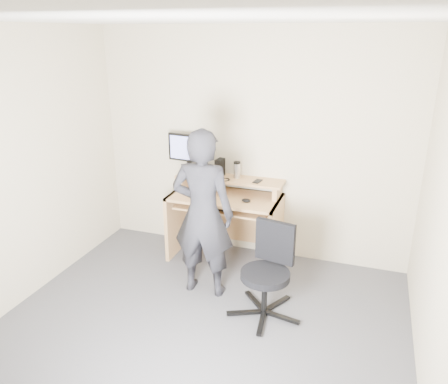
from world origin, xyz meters
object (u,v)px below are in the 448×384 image
Objects in this scene: office_chair at (268,268)px; monitor at (188,150)px; desk at (227,211)px; person at (203,214)px.

monitor is at bearing 151.46° from office_chair.
desk is 0.73× the size of person.
person is at bearing -53.65° from monitor.
monitor reaches higher than office_chair.
person is at bearing 178.98° from office_chair.
desk is 1.44× the size of office_chair.
office_chair is 0.78m from person.
person is (0.02, -0.77, 0.27)m from desk.
monitor is (-0.48, 0.05, 0.64)m from desk.
office_chair is at bearing -34.25° from monitor.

